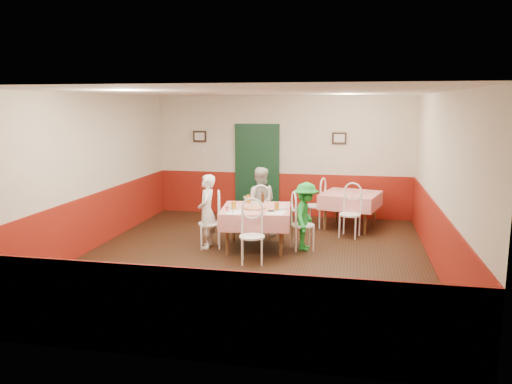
% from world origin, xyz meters
% --- Properties ---
extents(floor, '(7.00, 7.00, 0.00)m').
position_xyz_m(floor, '(0.00, 0.00, 0.00)').
color(floor, black).
rests_on(floor, ground).
extents(ceiling, '(7.00, 7.00, 0.00)m').
position_xyz_m(ceiling, '(0.00, 0.00, 2.80)').
color(ceiling, white).
rests_on(ceiling, back_wall).
extents(back_wall, '(6.00, 0.10, 2.80)m').
position_xyz_m(back_wall, '(0.00, 3.50, 1.40)').
color(back_wall, beige).
rests_on(back_wall, ground).
extents(front_wall, '(6.00, 0.10, 2.80)m').
position_xyz_m(front_wall, '(0.00, -3.50, 1.40)').
color(front_wall, beige).
rests_on(front_wall, ground).
extents(left_wall, '(0.10, 7.00, 2.80)m').
position_xyz_m(left_wall, '(-3.00, 0.00, 1.40)').
color(left_wall, beige).
rests_on(left_wall, ground).
extents(right_wall, '(0.10, 7.00, 2.80)m').
position_xyz_m(right_wall, '(3.00, 0.00, 1.40)').
color(right_wall, beige).
rests_on(right_wall, ground).
extents(wainscot_back, '(6.00, 0.03, 1.00)m').
position_xyz_m(wainscot_back, '(0.00, 3.48, 0.50)').
color(wainscot_back, maroon).
rests_on(wainscot_back, ground).
extents(wainscot_front, '(6.00, 0.03, 1.00)m').
position_xyz_m(wainscot_front, '(0.00, -3.48, 0.50)').
color(wainscot_front, maroon).
rests_on(wainscot_front, ground).
extents(wainscot_left, '(0.03, 7.00, 1.00)m').
position_xyz_m(wainscot_left, '(-2.98, 0.00, 0.50)').
color(wainscot_left, maroon).
rests_on(wainscot_left, ground).
extents(wainscot_right, '(0.03, 7.00, 1.00)m').
position_xyz_m(wainscot_right, '(2.98, 0.00, 0.50)').
color(wainscot_right, maroon).
rests_on(wainscot_right, ground).
extents(door, '(0.96, 0.06, 2.10)m').
position_xyz_m(door, '(-0.60, 3.45, 1.05)').
color(door, black).
rests_on(door, ground).
extents(picture_left, '(0.32, 0.03, 0.26)m').
position_xyz_m(picture_left, '(-2.00, 3.45, 1.85)').
color(picture_left, black).
rests_on(picture_left, back_wall).
extents(picture_right, '(0.32, 0.03, 0.26)m').
position_xyz_m(picture_right, '(1.30, 3.45, 1.85)').
color(picture_right, black).
rests_on(picture_right, back_wall).
extents(thermostat, '(0.10, 0.03, 0.10)m').
position_xyz_m(thermostat, '(-1.90, 3.45, 1.50)').
color(thermostat, white).
rests_on(thermostat, back_wall).
extents(main_table, '(1.36, 1.36, 0.77)m').
position_xyz_m(main_table, '(-0.07, 0.63, 0.38)').
color(main_table, red).
rests_on(main_table, ground).
extents(second_table, '(1.36, 1.36, 0.77)m').
position_xyz_m(second_table, '(1.60, 2.54, 0.38)').
color(second_table, red).
rests_on(second_table, ground).
extents(chair_left, '(0.53, 0.53, 0.90)m').
position_xyz_m(chair_left, '(-0.91, 0.53, 0.45)').
color(chair_left, white).
rests_on(chair_left, ground).
extents(chair_right, '(0.54, 0.54, 0.90)m').
position_xyz_m(chair_right, '(0.78, 0.73, 0.45)').
color(chair_right, white).
rests_on(chair_right, ground).
extents(chair_far, '(0.54, 0.54, 0.90)m').
position_xyz_m(chair_far, '(-0.17, 1.48, 0.45)').
color(chair_far, white).
rests_on(chair_far, ground).
extents(chair_near, '(0.49, 0.49, 0.90)m').
position_xyz_m(chair_near, '(0.03, -0.21, 0.45)').
color(chair_near, white).
rests_on(chair_near, ground).
extents(chair_second_a, '(0.51, 0.51, 0.90)m').
position_xyz_m(chair_second_a, '(0.85, 2.54, 0.45)').
color(chair_second_a, white).
rests_on(chair_second_a, ground).
extents(chair_second_b, '(0.51, 0.51, 0.90)m').
position_xyz_m(chair_second_b, '(1.60, 1.79, 0.45)').
color(chair_second_b, white).
rests_on(chair_second_b, ground).
extents(pizza, '(0.45, 0.45, 0.03)m').
position_xyz_m(pizza, '(-0.07, 0.56, 0.77)').
color(pizza, '#B74723').
rests_on(pizza, main_table).
extents(plate_left, '(0.28, 0.28, 0.01)m').
position_xyz_m(plate_left, '(-0.48, 0.56, 0.77)').
color(plate_left, white).
rests_on(plate_left, main_table).
extents(plate_right, '(0.28, 0.28, 0.01)m').
position_xyz_m(plate_right, '(0.38, 0.68, 0.77)').
color(plate_right, white).
rests_on(plate_right, main_table).
extents(plate_far, '(0.28, 0.28, 0.01)m').
position_xyz_m(plate_far, '(-0.12, 1.08, 0.77)').
color(plate_far, white).
rests_on(plate_far, main_table).
extents(glass_a, '(0.09, 0.09, 0.15)m').
position_xyz_m(glass_a, '(-0.42, 0.36, 0.84)').
color(glass_a, '#BF7219').
rests_on(glass_a, main_table).
extents(glass_b, '(0.09, 0.09, 0.15)m').
position_xyz_m(glass_b, '(0.34, 0.47, 0.83)').
color(glass_b, '#BF7219').
rests_on(glass_b, main_table).
extents(glass_c, '(0.09, 0.09, 0.16)m').
position_xyz_m(glass_c, '(-0.29, 1.02, 0.84)').
color(glass_c, '#BF7219').
rests_on(glass_c, main_table).
extents(beer_bottle, '(0.06, 0.06, 0.20)m').
position_xyz_m(beer_bottle, '(-0.02, 1.07, 0.86)').
color(beer_bottle, '#381C0A').
rests_on(beer_bottle, main_table).
extents(shaker_a, '(0.04, 0.04, 0.09)m').
position_xyz_m(shaker_a, '(-0.45, 0.16, 0.81)').
color(shaker_a, silver).
rests_on(shaker_a, main_table).
extents(shaker_b, '(0.04, 0.04, 0.09)m').
position_xyz_m(shaker_b, '(-0.37, 0.12, 0.81)').
color(shaker_b, silver).
rests_on(shaker_b, main_table).
extents(shaker_c, '(0.04, 0.04, 0.09)m').
position_xyz_m(shaker_c, '(-0.50, 0.24, 0.81)').
color(shaker_c, '#B23319').
rests_on(shaker_c, main_table).
extents(menu_left, '(0.39, 0.46, 0.00)m').
position_xyz_m(menu_left, '(-0.35, 0.19, 0.76)').
color(menu_left, white).
rests_on(menu_left, main_table).
extents(menu_right, '(0.33, 0.43, 0.00)m').
position_xyz_m(menu_right, '(0.36, 0.31, 0.76)').
color(menu_right, white).
rests_on(menu_right, main_table).
extents(wallet, '(0.12, 0.10, 0.02)m').
position_xyz_m(wallet, '(0.25, 0.37, 0.77)').
color(wallet, black).
rests_on(wallet, main_table).
extents(diner_left, '(0.40, 0.54, 1.35)m').
position_xyz_m(diner_left, '(-0.96, 0.53, 0.68)').
color(diner_left, gray).
rests_on(diner_left, ground).
extents(diner_far, '(0.71, 0.57, 1.39)m').
position_xyz_m(diner_far, '(-0.17, 1.53, 0.69)').
color(diner_far, gray).
rests_on(diner_far, ground).
extents(diner_right, '(0.50, 0.82, 1.23)m').
position_xyz_m(diner_right, '(0.83, 0.74, 0.62)').
color(diner_right, gray).
rests_on(diner_right, ground).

